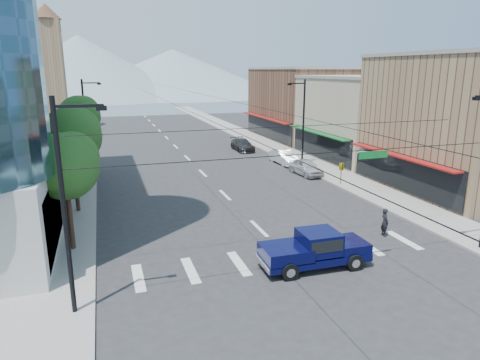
{
  "coord_description": "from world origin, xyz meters",
  "views": [
    {
      "loc": [
        -9.12,
        -18.25,
        9.9
      ],
      "look_at": [
        -0.89,
        7.24,
        3.0
      ],
      "focal_mm": 32.0,
      "sensor_mm": 36.0,
      "label": 1
    }
  ],
  "objects_px": {
    "parked_car_near": "(306,167)",
    "parked_car_far": "(242,145)",
    "pedestrian": "(385,222)",
    "pickup_truck": "(314,249)",
    "parked_car_mid": "(284,157)"
  },
  "relations": [
    {
      "from": "pedestrian",
      "to": "parked_car_near",
      "type": "xyz_separation_m",
      "value": [
        2.5,
        15.79,
        -0.12
      ]
    },
    {
      "from": "parked_car_near",
      "to": "parked_car_mid",
      "type": "xyz_separation_m",
      "value": [
        0.0,
        5.29,
        -0.01
      ]
    },
    {
      "from": "pickup_truck",
      "to": "parked_car_near",
      "type": "xyz_separation_m",
      "value": [
        8.64,
        18.33,
        -0.24
      ]
    },
    {
      "from": "parked_car_mid",
      "to": "parked_car_far",
      "type": "relative_size",
      "value": 0.92
    },
    {
      "from": "pickup_truck",
      "to": "parked_car_mid",
      "type": "bearing_deg",
      "value": 70.93
    },
    {
      "from": "parked_car_far",
      "to": "parked_car_mid",
      "type": "bearing_deg",
      "value": -78.99
    },
    {
      "from": "parked_car_near",
      "to": "pedestrian",
      "type": "bearing_deg",
      "value": -103.08
    },
    {
      "from": "pickup_truck",
      "to": "parked_car_far",
      "type": "relative_size",
      "value": 1.14
    },
    {
      "from": "parked_car_mid",
      "to": "parked_car_far",
      "type": "xyz_separation_m",
      "value": [
        -1.8,
        8.96,
        -0.03
      ]
    },
    {
      "from": "parked_car_near",
      "to": "parked_car_far",
      "type": "height_order",
      "value": "parked_car_near"
    },
    {
      "from": "pedestrian",
      "to": "parked_car_near",
      "type": "distance_m",
      "value": 15.98
    },
    {
      "from": "pedestrian",
      "to": "parked_car_near",
      "type": "bearing_deg",
      "value": -0.44
    },
    {
      "from": "parked_car_mid",
      "to": "parked_car_far",
      "type": "height_order",
      "value": "parked_car_mid"
    },
    {
      "from": "pickup_truck",
      "to": "parked_car_near",
      "type": "bearing_deg",
      "value": 65.79
    },
    {
      "from": "pickup_truck",
      "to": "pedestrian",
      "type": "bearing_deg",
      "value": 23.58
    }
  ]
}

